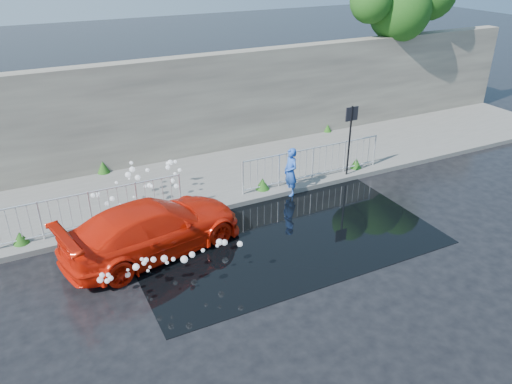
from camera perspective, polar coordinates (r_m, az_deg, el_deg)
ground at (r=12.66m, az=3.02°, el=-7.47°), size 90.00×90.00×0.00m
pavement at (r=16.57m, az=-5.50°, el=1.50°), size 30.00×4.00×0.15m
curb at (r=14.91m, az=-2.64°, el=-1.41°), size 30.00×0.25×0.16m
retaining_wall at (r=17.85m, az=-8.41°, el=9.50°), size 30.00×0.60×3.50m
puddle at (r=13.59m, az=2.79°, el=-4.80°), size 8.00×5.00×0.01m
sign_post at (r=16.32m, az=10.74°, el=7.01°), size 0.45×0.06×2.50m
tree at (r=22.43m, az=16.71°, el=19.85°), size 4.93×2.54×6.30m
railing_left at (r=13.99m, az=-18.42°, el=-1.85°), size 5.05×0.05×1.10m
railing_right at (r=16.21m, az=6.51°, el=3.42°), size 5.05×0.05×1.10m
weeds at (r=16.06m, az=-5.47°, el=1.63°), size 12.17×3.93×0.41m
water_spray at (r=13.49m, az=-12.06°, el=-2.32°), size 3.35×5.54×1.00m
red_car at (r=12.80m, az=-11.67°, el=-4.04°), size 4.95×2.84×1.35m
person at (r=15.36m, az=3.98°, el=2.29°), size 0.38×0.57×1.53m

